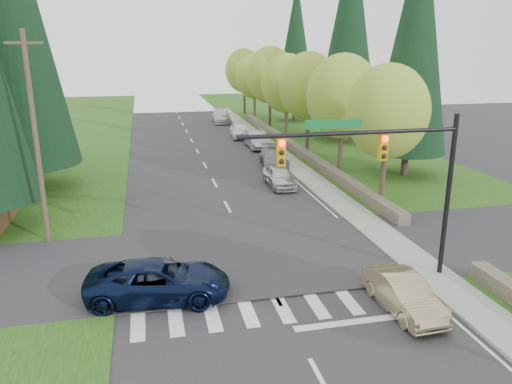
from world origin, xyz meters
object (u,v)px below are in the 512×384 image
object	(u,v)px
sedan_champagne	(403,293)
parked_car_a	(279,176)
suv_navy	(159,281)
parked_car_c	(257,139)
parked_car_b	(274,157)
parked_car_d	(240,130)
parked_car_e	(222,116)

from	to	relation	value
sedan_champagne	parked_car_a	size ratio (longest dim) A/B	0.98
sedan_champagne	suv_navy	bearing A→B (deg)	159.66
parked_car_c	suv_navy	bearing A→B (deg)	-109.16
suv_navy	parked_car_b	distance (m)	22.21
parked_car_d	parked_car_c	bearing A→B (deg)	-79.91
suv_navy	parked_car_c	size ratio (longest dim) A/B	1.12
sedan_champagne	parked_car_d	bearing A→B (deg)	86.31
parked_car_c	parked_car_d	world-z (taller)	parked_car_c
parked_car_a	parked_car_b	bearing A→B (deg)	79.06
parked_car_b	parked_car_c	bearing A→B (deg)	95.66
sedan_champagne	parked_car_c	bearing A→B (deg)	85.06
parked_car_d	parked_car_b	bearing A→B (deg)	-84.37
sedan_champagne	suv_navy	xyz separation A→B (m)	(-8.64, 2.80, 0.08)
sedan_champagne	parked_car_e	xyz separation A→B (m)	(0.58, 46.49, 0.10)
sedan_champagne	parked_car_b	distance (m)	22.79
sedan_champagne	parked_car_e	size ratio (longest dim) A/B	0.77
parked_car_b	parked_car_d	distance (m)	12.90
parked_car_c	parked_car_a	bearing A→B (deg)	-95.15
parked_car_a	parked_car_b	distance (m)	5.95
suv_navy	parked_car_c	xyz separation A→B (m)	(9.99, 27.42, 0.04)
parked_car_a	parked_car_c	xyz separation A→B (m)	(1.40, 13.29, 0.09)
suv_navy	parked_car_d	xyz separation A→B (m)	(9.45, 32.87, 0.02)
suv_navy	parked_car_a	xyz separation A→B (m)	(8.59, 14.13, -0.05)
parked_car_a	parked_car_e	xyz separation A→B (m)	(0.62, 29.55, 0.06)
sedan_champagne	parked_car_a	world-z (taller)	parked_car_a
sedan_champagne	parked_car_d	xyz separation A→B (m)	(0.82, 35.67, 0.10)
suv_navy	parked_car_a	size ratio (longest dim) A/B	1.31
parked_car_b	parked_car_d	size ratio (longest dim) A/B	1.10
sedan_champagne	parked_car_e	distance (m)	46.49
parked_car_d	parked_car_e	world-z (taller)	parked_car_d
parked_car_a	parked_car_d	bearing A→B (deg)	87.33
suv_navy	parked_car_e	distance (m)	44.65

